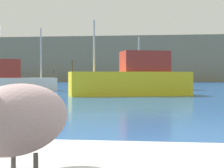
{
  "coord_description": "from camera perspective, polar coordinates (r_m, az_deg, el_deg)",
  "views": [
    {
      "loc": [
        0.25,
        -2.92,
        1.24
      ],
      "look_at": [
        -2.43,
        17.71,
        0.8
      ],
      "focal_mm": 62.39,
      "sensor_mm": 36.0,
      "label": 1
    }
  ],
  "objects": [
    {
      "name": "hillside_backdrop",
      "position": [
        85.09,
        7.24,
        3.48
      ],
      "size": [
        140.0,
        16.19,
        9.25
      ],
      "primitive_type": "cube",
      "color": "#7F755B",
      "rests_on": "ground"
    },
    {
      "name": "pelican",
      "position": [
        2.36,
        -13.54,
        -4.59
      ],
      "size": [
        0.59,
        1.31,
        0.92
      ],
      "rotation": [
        0.0,
        0.0,
        -1.74
      ],
      "color": "gray",
      "rests_on": "pier_dock"
    },
    {
      "name": "fishing_boat_white",
      "position": [
        32.42,
        -13.82,
        0.56
      ],
      "size": [
        6.08,
        4.34,
        5.2
      ],
      "rotation": [
        0.0,
        0.0,
        0.47
      ],
      "color": "white",
      "rests_on": "ground"
    },
    {
      "name": "fishing_boat_teal",
      "position": [
        34.59,
        6.43,
        0.84
      ],
      "size": [
        5.79,
        2.23,
        4.71
      ],
      "rotation": [
        0.0,
        0.0,
        3.21
      ],
      "color": "teal",
      "rests_on": "ground"
    },
    {
      "name": "fishing_boat_yellow",
      "position": [
        24.44,
        3.03,
        0.73
      ],
      "size": [
        7.86,
        4.7,
        4.68
      ],
      "rotation": [
        0.0,
        0.0,
        3.47
      ],
      "color": "yellow",
      "rests_on": "ground"
    }
  ]
}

